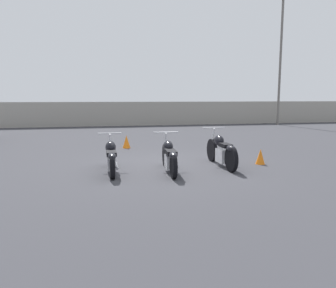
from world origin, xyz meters
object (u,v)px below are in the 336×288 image
(traffic_cone_far, at_px, (260,157))
(traffic_cone_near, at_px, (126,142))
(motorcycle_slot_0, at_px, (111,157))
(light_pole_left, at_px, (281,51))
(motorcycle_slot_2, at_px, (222,151))
(motorcycle_slot_1, at_px, (169,156))

(traffic_cone_far, bearing_deg, traffic_cone_near, 132.43)
(motorcycle_slot_0, xyz_separation_m, traffic_cone_far, (4.24, 0.19, -0.18))
(traffic_cone_near, distance_m, traffic_cone_far, 5.20)
(light_pole_left, relative_size, motorcycle_slot_0, 4.37)
(motorcycle_slot_0, height_order, motorcycle_slot_2, motorcycle_slot_2)
(light_pole_left, height_order, traffic_cone_near, light_pole_left)
(motorcycle_slot_2, distance_m, traffic_cone_near, 4.54)
(light_pole_left, height_order, motorcycle_slot_0, light_pole_left)
(motorcycle_slot_1, height_order, traffic_cone_near, motorcycle_slot_1)
(light_pole_left, bearing_deg, traffic_cone_far, -122.22)
(motorcycle_slot_1, bearing_deg, light_pole_left, 54.29)
(traffic_cone_far, bearing_deg, light_pole_left, 57.78)
(motorcycle_slot_1, distance_m, traffic_cone_near, 4.36)
(motorcycle_slot_2, bearing_deg, motorcycle_slot_0, -177.96)
(motorcycle_slot_1, distance_m, motorcycle_slot_2, 1.61)
(light_pole_left, relative_size, motorcycle_slot_2, 4.10)
(motorcycle_slot_1, relative_size, traffic_cone_near, 4.23)
(light_pole_left, distance_m, motorcycle_slot_0, 18.04)
(motorcycle_slot_1, bearing_deg, traffic_cone_near, 103.45)
(motorcycle_slot_0, xyz_separation_m, motorcycle_slot_1, (1.46, -0.26, 0.01))
(light_pole_left, distance_m, motorcycle_slot_2, 16.08)
(motorcycle_slot_2, bearing_deg, traffic_cone_far, 3.39)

